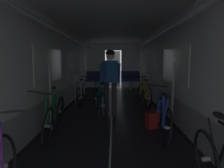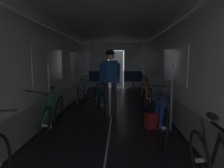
{
  "view_description": "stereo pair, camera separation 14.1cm",
  "coord_description": "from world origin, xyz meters",
  "px_view_note": "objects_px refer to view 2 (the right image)",
  "views": [
    {
      "loc": [
        0.06,
        -1.9,
        1.43
      ],
      "look_at": [
        0.0,
        3.31,
        0.83
      ],
      "focal_mm": 31.42,
      "sensor_mm": 36.0,
      "label": 1
    },
    {
      "loc": [
        0.2,
        -1.9,
        1.43
      ],
      "look_at": [
        0.0,
        3.31,
        0.83
      ],
      "focal_mm": 31.42,
      "sensor_mm": 36.0,
      "label": 2
    }
  ],
  "objects_px": {
    "bench_seat_far_right": "(133,79)",
    "bicycle_blue": "(160,117)",
    "bicycle_yellow": "(145,94)",
    "bicycle_teal_in_aisle": "(99,100)",
    "bicycle_white": "(83,94)",
    "backpack_on_floor": "(152,120)",
    "bicycle_green": "(52,115)",
    "person_cyclist_aisle": "(110,76)",
    "bench_seat_far_left": "(98,79)"
  },
  "relations": [
    {
      "from": "bench_seat_far_left",
      "to": "bicycle_blue",
      "type": "height_order",
      "value": "bench_seat_far_left"
    },
    {
      "from": "bench_seat_far_left",
      "to": "person_cyclist_aisle",
      "type": "height_order",
      "value": "person_cyclist_aisle"
    },
    {
      "from": "bench_seat_far_left",
      "to": "bicycle_white",
      "type": "height_order",
      "value": "bench_seat_far_left"
    },
    {
      "from": "bicycle_green",
      "to": "bicycle_teal_in_aisle",
      "type": "bearing_deg",
      "value": 62.73
    },
    {
      "from": "bicycle_green",
      "to": "person_cyclist_aisle",
      "type": "height_order",
      "value": "person_cyclist_aisle"
    },
    {
      "from": "person_cyclist_aisle",
      "to": "bicycle_green",
      "type": "bearing_deg",
      "value": -131.2
    },
    {
      "from": "bicycle_white",
      "to": "backpack_on_floor",
      "type": "distance_m",
      "value": 2.92
    },
    {
      "from": "bench_seat_far_left",
      "to": "bicycle_yellow",
      "type": "relative_size",
      "value": 0.58
    },
    {
      "from": "bicycle_white",
      "to": "backpack_on_floor",
      "type": "bearing_deg",
      "value": -48.93
    },
    {
      "from": "bicycle_teal_in_aisle",
      "to": "bicycle_yellow",
      "type": "bearing_deg",
      "value": 37.25
    },
    {
      "from": "bicycle_blue",
      "to": "bicycle_teal_in_aisle",
      "type": "distance_m",
      "value": 2.08
    },
    {
      "from": "bicycle_yellow",
      "to": "bench_seat_far_right",
      "type": "bearing_deg",
      "value": 92.13
    },
    {
      "from": "bench_seat_far_left",
      "to": "bicycle_white",
      "type": "bearing_deg",
      "value": -91.7
    },
    {
      "from": "bench_seat_far_right",
      "to": "bicycle_white",
      "type": "distance_m",
      "value": 4.1
    },
    {
      "from": "bench_seat_far_right",
      "to": "person_cyclist_aisle",
      "type": "xyz_separation_m",
      "value": [
        -0.93,
        -4.98,
        0.5
      ]
    },
    {
      "from": "bench_seat_far_left",
      "to": "backpack_on_floor",
      "type": "bearing_deg",
      "value": -72.78
    },
    {
      "from": "bicycle_yellow",
      "to": "bicycle_white",
      "type": "relative_size",
      "value": 1.0
    },
    {
      "from": "bench_seat_far_left",
      "to": "bicycle_teal_in_aisle",
      "type": "bearing_deg",
      "value": -83.29
    },
    {
      "from": "bicycle_green",
      "to": "backpack_on_floor",
      "type": "xyz_separation_m",
      "value": [
        2.03,
        0.41,
        -0.21
      ]
    },
    {
      "from": "bicycle_white",
      "to": "bicycle_teal_in_aisle",
      "type": "height_order",
      "value": "bicycle_white"
    },
    {
      "from": "person_cyclist_aisle",
      "to": "backpack_on_floor",
      "type": "xyz_separation_m",
      "value": [
        0.94,
        -0.84,
        -0.9
      ]
    },
    {
      "from": "bench_seat_far_right",
      "to": "person_cyclist_aisle",
      "type": "distance_m",
      "value": 5.09
    },
    {
      "from": "bicycle_yellow",
      "to": "bicycle_green",
      "type": "height_order",
      "value": "bicycle_green"
    },
    {
      "from": "person_cyclist_aisle",
      "to": "bench_seat_far_right",
      "type": "bearing_deg",
      "value": 79.36
    },
    {
      "from": "bench_seat_far_right",
      "to": "bicycle_yellow",
      "type": "distance_m",
      "value": 3.67
    },
    {
      "from": "bicycle_white",
      "to": "bench_seat_far_right",
      "type": "bearing_deg",
      "value": 62.24
    },
    {
      "from": "bicycle_white",
      "to": "bicycle_green",
      "type": "xyz_separation_m",
      "value": [
        -0.12,
        -2.6,
        -0.0
      ]
    },
    {
      "from": "bicycle_blue",
      "to": "bicycle_yellow",
      "type": "height_order",
      "value": "bicycle_blue"
    },
    {
      "from": "bench_seat_far_left",
      "to": "bench_seat_far_right",
      "type": "relative_size",
      "value": 1.0
    },
    {
      "from": "bicycle_yellow",
      "to": "backpack_on_floor",
      "type": "xyz_separation_m",
      "value": [
        -0.13,
        -2.16,
        -0.21
      ]
    },
    {
      "from": "bicycle_teal_in_aisle",
      "to": "bicycle_blue",
      "type": "bearing_deg",
      "value": -50.08
    },
    {
      "from": "bench_seat_far_right",
      "to": "bicycle_teal_in_aisle",
      "type": "relative_size",
      "value": 0.6
    },
    {
      "from": "bicycle_blue",
      "to": "backpack_on_floor",
      "type": "distance_m",
      "value": 0.54
    },
    {
      "from": "bicycle_blue",
      "to": "backpack_on_floor",
      "type": "relative_size",
      "value": 4.98
    },
    {
      "from": "bicycle_teal_in_aisle",
      "to": "backpack_on_floor",
      "type": "relative_size",
      "value": 4.84
    },
    {
      "from": "bench_seat_far_right",
      "to": "bicycle_blue",
      "type": "bearing_deg",
      "value": -89.21
    },
    {
      "from": "bicycle_yellow",
      "to": "bicycle_green",
      "type": "xyz_separation_m",
      "value": [
        -2.16,
        -2.57,
        -0.0
      ]
    },
    {
      "from": "bicycle_white",
      "to": "bicycle_teal_in_aisle",
      "type": "xyz_separation_m",
      "value": [
        0.66,
        -1.09,
        0.0
      ]
    },
    {
      "from": "bench_seat_far_right",
      "to": "bicycle_teal_in_aisle",
      "type": "xyz_separation_m",
      "value": [
        -1.25,
        -4.71,
        -0.18
      ]
    },
    {
      "from": "bicycle_blue",
      "to": "bicycle_white",
      "type": "xyz_separation_m",
      "value": [
        -1.99,
        2.68,
        -0.0
      ]
    },
    {
      "from": "bicycle_blue",
      "to": "bicycle_green",
      "type": "bearing_deg",
      "value": 177.94
    },
    {
      "from": "person_cyclist_aisle",
      "to": "bench_seat_far_left",
      "type": "bearing_deg",
      "value": 99.86
    },
    {
      "from": "bench_seat_far_right",
      "to": "bicycle_white",
      "type": "relative_size",
      "value": 0.58
    },
    {
      "from": "bicycle_yellow",
      "to": "bicycle_teal_in_aisle",
      "type": "xyz_separation_m",
      "value": [
        -1.38,
        -1.05,
        0.0
      ]
    },
    {
      "from": "person_cyclist_aisle",
      "to": "bicycle_teal_in_aisle",
      "type": "xyz_separation_m",
      "value": [
        -0.31,
        0.27,
        -0.69
      ]
    },
    {
      "from": "bicycle_white",
      "to": "bicycle_teal_in_aisle",
      "type": "bearing_deg",
      "value": -58.65
    },
    {
      "from": "bicycle_yellow",
      "to": "bicycle_teal_in_aisle",
      "type": "bearing_deg",
      "value": -142.75
    },
    {
      "from": "bicycle_yellow",
      "to": "person_cyclist_aisle",
      "type": "relative_size",
      "value": 0.98
    },
    {
      "from": "bicycle_blue",
      "to": "bench_seat_far_right",
      "type": "bearing_deg",
      "value": 90.79
    },
    {
      "from": "bicycle_white",
      "to": "bicycle_green",
      "type": "height_order",
      "value": "bicycle_green"
    }
  ]
}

